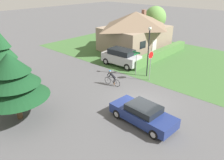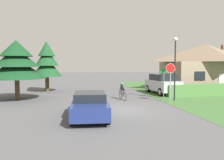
{
  "view_description": "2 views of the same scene",
  "coord_description": "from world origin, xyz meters",
  "views": [
    {
      "loc": [
        -12.93,
        -8.48,
        9.02
      ],
      "look_at": [
        -1.0,
        2.32,
        1.74
      ],
      "focal_mm": 35.0,
      "sensor_mm": 36.0,
      "label": 1
    },
    {
      "loc": [
        -2.87,
        -13.5,
        2.91
      ],
      "look_at": [
        -0.28,
        1.7,
        1.82
      ],
      "focal_mm": 35.0,
      "sensor_mm": 36.0,
      "label": 2
    }
  ],
  "objects": [
    {
      "name": "sedan_left_lane",
      "position": [
        -2.07,
        -1.52,
        0.7
      ],
      "size": [
        2.18,
        4.82,
        1.4
      ],
      "rotation": [
        0.0,
        0.0,
        1.51
      ],
      "color": "navy",
      "rests_on": "ground"
    },
    {
      "name": "parked_suv_right",
      "position": [
        5.7,
        6.95,
        1.02
      ],
      "size": [
        2.2,
        4.61,
        1.97
      ],
      "rotation": [
        0.0,
        0.0,
        1.62
      ],
      "color": "#B7B7BC",
      "rests_on": "ground"
    },
    {
      "name": "street_name_sign",
      "position": [
        4.59,
        4.0,
        1.76
      ],
      "size": [
        0.9,
        0.9,
        2.52
      ],
      "color": "gray",
      "rests_on": "ground"
    },
    {
      "name": "ground_plane",
      "position": [
        0.0,
        0.0,
        0.0
      ],
      "size": [
        140.0,
        140.0,
        0.0
      ],
      "primitive_type": "plane",
      "color": "#515154"
    },
    {
      "name": "cottage_house",
      "position": [
        12.21,
        9.87,
        2.74
      ],
      "size": [
        10.01,
        7.95,
        5.29
      ],
      "rotation": [
        0.0,
        0.0,
        -0.06
      ],
      "color": "gray",
      "rests_on": "ground"
    },
    {
      "name": "stop_sign",
      "position": [
        4.32,
        2.12,
        2.12
      ],
      "size": [
        0.73,
        0.09,
        3.0
      ],
      "rotation": [
        0.0,
        0.0,
        3.05
      ],
      "color": "gray",
      "rests_on": "ground"
    },
    {
      "name": "cyclist",
      "position": [
        1.02,
        4.11,
        0.7
      ],
      "size": [
        0.44,
        1.76,
        1.46
      ],
      "rotation": [
        0.0,
        0.0,
        1.69
      ],
      "color": "black",
      "rests_on": "ground"
    },
    {
      "name": "conifer_tall_near",
      "position": [
        -7.55,
        5.35,
        3.11
      ],
      "size": [
        4.64,
        4.64,
        4.91
      ],
      "color": "#4C3823",
      "rests_on": "ground"
    },
    {
      "name": "conifer_tall_far",
      "position": [
        -5.85,
        10.91,
        3.25
      ],
      "size": [
        3.21,
        3.21,
        5.44
      ],
      "color": "#4C3823",
      "rests_on": "ground"
    },
    {
      "name": "street_lamp",
      "position": [
        5.06,
        2.92,
        3.46
      ],
      "size": [
        0.33,
        0.33,
        5.17
      ],
      "color": "black",
      "rests_on": "ground"
    }
  ]
}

